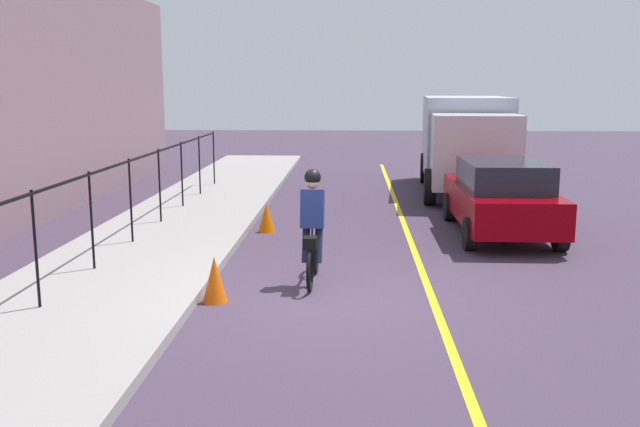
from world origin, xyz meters
TOP-DOWN VIEW (x-y plane):
  - ground_plane at (0.00, 0.00)m, footprint 80.00×80.00m
  - lane_line_centre at (0.00, -1.60)m, footprint 36.00×0.12m
  - sidewalk at (0.00, 3.40)m, footprint 40.00×3.20m
  - iron_fence at (1.00, 3.80)m, footprint 20.22×0.04m
  - cyclist_lead at (0.81, 0.21)m, footprint 1.71×0.37m
  - patrol_sedan at (4.67, -3.52)m, footprint 4.41×1.94m
  - box_truck_background at (10.83, -3.77)m, footprint 6.86×2.92m
  - traffic_cone_near at (-0.21, 1.57)m, footprint 0.36×0.36m
  - traffic_cone_far at (4.75, 1.42)m, footprint 0.36×0.36m

SIDE VIEW (x-z plane):
  - ground_plane at x=0.00m, z-range 0.00..0.00m
  - lane_line_centre at x=0.00m, z-range 0.00..0.01m
  - sidewalk at x=0.00m, z-range 0.00..0.15m
  - traffic_cone_far at x=4.75m, z-range 0.00..0.63m
  - traffic_cone_near at x=-0.21m, z-range 0.00..0.68m
  - patrol_sedan at x=4.67m, z-range 0.03..1.61m
  - cyclist_lead at x=0.81m, z-range 0.00..1.82m
  - iron_fence at x=1.00m, z-range 0.55..2.15m
  - box_truck_background at x=10.83m, z-range 0.16..2.94m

